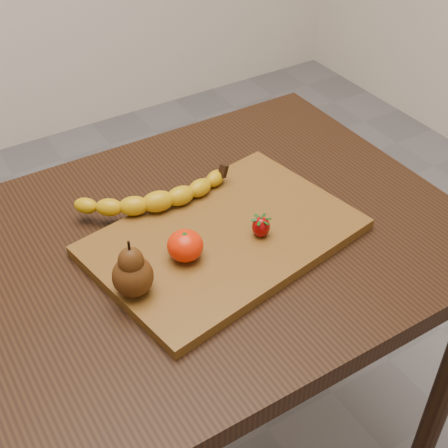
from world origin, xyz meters
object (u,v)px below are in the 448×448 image
cutting_board (224,237)px  table (187,282)px  mandarin (185,246)px  pear (132,268)px

cutting_board → table: bearing=141.2°
table → mandarin: bearing=-117.0°
cutting_board → pear: pear is taller
pear → mandarin: size_ratio=1.67×
mandarin → pear: bearing=-166.1°
cutting_board → pear: bearing=-176.1°
pear → mandarin: bearing=13.9°
pear → mandarin: 0.11m
cutting_board → mandarin: 0.10m
cutting_board → mandarin: (-0.09, -0.02, 0.04)m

